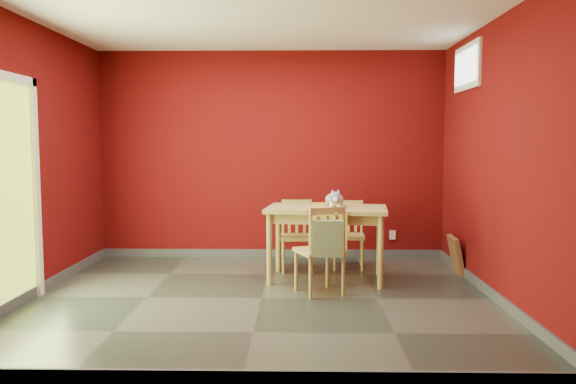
{
  "coord_description": "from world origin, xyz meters",
  "views": [
    {
      "loc": [
        0.36,
        -5.35,
        1.5
      ],
      "look_at": [
        0.25,
        0.45,
        1.0
      ],
      "focal_mm": 35.0,
      "sensor_mm": 36.0,
      "label": 1
    }
  ],
  "objects_px": {
    "dining_table": "(327,216)",
    "chair_far_right": "(348,234)",
    "cat": "(334,197)",
    "picture_frame": "(456,255)",
    "tote_bag": "(328,238)",
    "chair_near": "(321,249)",
    "chair_far_left": "(297,234)"
  },
  "relations": [
    {
      "from": "cat",
      "to": "picture_frame",
      "type": "distance_m",
      "value": 1.63
    },
    {
      "from": "chair_near",
      "to": "tote_bag",
      "type": "relative_size",
      "value": 2.13
    },
    {
      "from": "dining_table",
      "to": "chair_far_right",
      "type": "distance_m",
      "value": 0.77
    },
    {
      "from": "chair_far_left",
      "to": "cat",
      "type": "height_order",
      "value": "cat"
    },
    {
      "from": "chair_far_left",
      "to": "tote_bag",
      "type": "xyz_separation_m",
      "value": [
        0.3,
        -1.3,
        0.17
      ]
    },
    {
      "from": "tote_bag",
      "to": "picture_frame",
      "type": "xyz_separation_m",
      "value": [
        1.55,
        1.15,
        -0.39
      ]
    },
    {
      "from": "dining_table",
      "to": "chair_far_right",
      "type": "height_order",
      "value": "same"
    },
    {
      "from": "dining_table",
      "to": "tote_bag",
      "type": "relative_size",
      "value": 3.28
    },
    {
      "from": "dining_table",
      "to": "cat",
      "type": "distance_m",
      "value": 0.23
    },
    {
      "from": "cat",
      "to": "dining_table",
      "type": "bearing_deg",
      "value": -137.75
    },
    {
      "from": "tote_bag",
      "to": "chair_far_right",
      "type": "bearing_deg",
      "value": 77.15
    },
    {
      "from": "chair_near",
      "to": "picture_frame",
      "type": "distance_m",
      "value": 1.88
    },
    {
      "from": "picture_frame",
      "to": "cat",
      "type": "bearing_deg",
      "value": -167.5
    },
    {
      "from": "dining_table",
      "to": "chair_far_left",
      "type": "xyz_separation_m",
      "value": [
        -0.32,
        0.51,
        -0.29
      ]
    },
    {
      "from": "dining_table",
      "to": "chair_far_left",
      "type": "height_order",
      "value": "chair_far_left"
    },
    {
      "from": "dining_table",
      "to": "cat",
      "type": "relative_size",
      "value": 3.26
    },
    {
      "from": "chair_far_right",
      "to": "cat",
      "type": "xyz_separation_m",
      "value": [
        -0.21,
        -0.6,
        0.5
      ]
    },
    {
      "from": "tote_bag",
      "to": "cat",
      "type": "distance_m",
      "value": 0.9
    },
    {
      "from": "chair_far_right",
      "to": "cat",
      "type": "relative_size",
      "value": 1.92
    },
    {
      "from": "dining_table",
      "to": "chair_far_left",
      "type": "distance_m",
      "value": 0.67
    },
    {
      "from": "chair_far_left",
      "to": "chair_far_right",
      "type": "relative_size",
      "value": 1.02
    },
    {
      "from": "chair_far_left",
      "to": "chair_far_right",
      "type": "xyz_separation_m",
      "value": [
        0.62,
        0.13,
        -0.01
      ]
    },
    {
      "from": "cat",
      "to": "chair_far_right",
      "type": "bearing_deg",
      "value": 84.79
    },
    {
      "from": "chair_far_left",
      "to": "tote_bag",
      "type": "bearing_deg",
      "value": -77.13
    },
    {
      "from": "chair_far_right",
      "to": "dining_table",
      "type": "bearing_deg",
      "value": -114.94
    },
    {
      "from": "chair_near",
      "to": "tote_bag",
      "type": "xyz_separation_m",
      "value": [
        0.05,
        -0.2,
        0.14
      ]
    },
    {
      "from": "dining_table",
      "to": "chair_far_right",
      "type": "relative_size",
      "value": 1.7
    },
    {
      "from": "chair_far_right",
      "to": "picture_frame",
      "type": "distance_m",
      "value": 1.27
    },
    {
      "from": "dining_table",
      "to": "picture_frame",
      "type": "height_order",
      "value": "dining_table"
    },
    {
      "from": "chair_near",
      "to": "tote_bag",
      "type": "distance_m",
      "value": 0.25
    },
    {
      "from": "dining_table",
      "to": "tote_bag",
      "type": "bearing_deg",
      "value": -91.96
    },
    {
      "from": "tote_bag",
      "to": "cat",
      "type": "bearing_deg",
      "value": 82.23
    }
  ]
}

